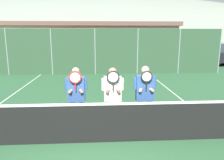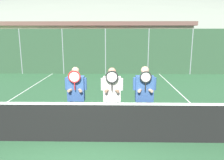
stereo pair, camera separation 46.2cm
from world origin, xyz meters
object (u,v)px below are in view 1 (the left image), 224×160
(player_center_right, at_px, (145,93))
(car_left_of_center, at_px, (90,56))
(car_center, at_px, (153,55))
(car_far_left, at_px, (27,55))
(player_leftmost, at_px, (76,94))
(player_center_left, at_px, (113,94))
(car_right_of_center, at_px, (213,54))

(player_center_right, xyz_separation_m, car_left_of_center, (-1.88, 11.98, -0.17))
(car_left_of_center, distance_m, car_center, 5.05)
(car_far_left, height_order, car_left_of_center, car_far_left)
(player_leftmost, bearing_deg, player_center_right, -2.03)
(car_far_left, height_order, car_center, car_far_left)
(player_center_left, xyz_separation_m, car_right_of_center, (8.99, 11.80, -0.10))
(car_far_left, bearing_deg, player_center_right, -60.52)
(player_center_right, bearing_deg, car_right_of_center, 55.52)
(car_right_of_center, bearing_deg, player_leftmost, -130.09)
(player_center_left, xyz_separation_m, car_left_of_center, (-1.04, 11.91, -0.15))
(player_leftmost, distance_m, player_center_left, 0.95)
(player_leftmost, xyz_separation_m, player_center_right, (1.79, -0.06, 0.03))
(car_far_left, relative_size, car_left_of_center, 0.94)
(car_far_left, bearing_deg, car_left_of_center, -1.00)
(player_center_right, xyz_separation_m, car_right_of_center, (8.15, 11.86, -0.12))
(player_center_left, xyz_separation_m, car_center, (4.00, 11.67, -0.14))
(player_leftmost, distance_m, car_left_of_center, 11.91)
(player_center_left, bearing_deg, player_leftmost, -179.90)
(car_far_left, bearing_deg, player_center_left, -63.51)
(car_left_of_center, bearing_deg, player_center_left, -84.99)
(player_leftmost, height_order, car_left_of_center, player_leftmost)
(player_center_left, height_order, car_far_left, car_far_left)
(car_left_of_center, bearing_deg, car_far_left, 179.00)
(player_leftmost, xyz_separation_m, car_left_of_center, (-0.10, 11.91, -0.14))
(player_leftmost, relative_size, player_center_right, 0.98)
(car_left_of_center, bearing_deg, player_center_right, -81.06)
(player_leftmost, height_order, car_center, player_leftmost)
(player_leftmost, distance_m, car_far_left, 13.01)
(player_leftmost, xyz_separation_m, player_center_left, (0.95, 0.00, 0.01))
(player_center_right, height_order, car_center, player_center_right)
(player_leftmost, bearing_deg, car_right_of_center, 49.91)
(player_center_left, relative_size, player_center_right, 0.98)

